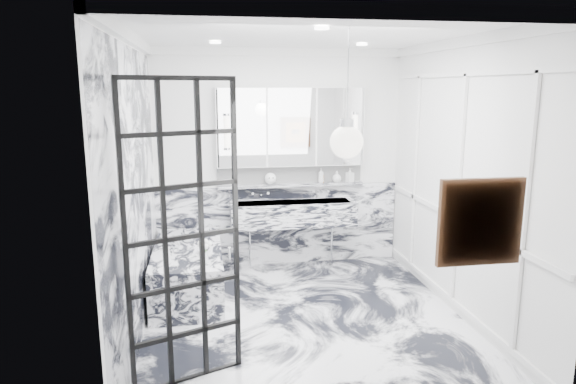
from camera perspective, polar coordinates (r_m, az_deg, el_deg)
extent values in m
plane|color=white|center=(5.37, 1.88, -14.05)|extent=(3.60, 3.60, 0.00)
plane|color=white|center=(4.86, 2.11, 17.22)|extent=(3.60, 3.60, 0.00)
plane|color=white|center=(6.68, -1.06, 3.66)|extent=(3.60, 0.00, 3.60)
plane|color=white|center=(3.23, 8.29, -5.14)|extent=(3.60, 0.00, 3.60)
plane|color=white|center=(4.87, -16.79, 0.19)|extent=(0.00, 3.60, 3.60)
plane|color=white|center=(5.47, 18.67, 1.27)|extent=(0.00, 3.60, 3.60)
cube|color=white|center=(6.83, -1.00, -3.66)|extent=(3.18, 0.05, 1.05)
cube|color=white|center=(4.88, -16.57, -0.50)|extent=(0.02, 3.56, 2.68)
cube|color=white|center=(5.48, 18.41, 0.23)|extent=(0.03, 3.40, 2.30)
imported|color=#8C5919|center=(6.72, 3.69, 1.86)|extent=(0.10, 0.10, 0.20)
imported|color=#4C4C51|center=(6.82, 6.89, 1.90)|extent=(0.11, 0.11, 0.19)
imported|color=silver|center=(6.78, 5.44, 1.71)|extent=(0.12, 0.12, 0.15)
sphere|color=white|center=(6.61, -1.97, 1.51)|extent=(0.15, 0.15, 0.15)
cylinder|color=#8C5919|center=(6.74, 3.86, 1.46)|extent=(0.04, 0.04, 0.10)
cylinder|color=silver|center=(5.37, -9.25, -7.16)|extent=(0.08, 0.08, 0.12)
cube|color=orange|center=(3.57, 20.59, -3.14)|extent=(0.48, 0.05, 0.48)
sphere|color=white|center=(3.81, 6.52, 5.54)|extent=(0.25, 0.25, 0.25)
cube|color=silver|center=(6.59, 0.57, -2.38)|extent=(1.60, 0.45, 0.30)
cube|color=silver|center=(6.68, 0.33, 0.79)|extent=(1.90, 0.14, 0.04)
cube|color=white|center=(6.71, 0.24, 2.02)|extent=(1.90, 0.03, 0.23)
cube|color=white|center=(6.58, 0.33, 7.22)|extent=(1.90, 0.16, 1.00)
cylinder|color=white|center=(6.40, -6.83, 6.66)|extent=(0.07, 0.07, 0.40)
cylinder|color=white|center=(6.68, 7.47, 6.84)|extent=(0.07, 0.07, 0.40)
cube|color=silver|center=(6.00, -11.02, -8.57)|extent=(0.75, 1.65, 0.55)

